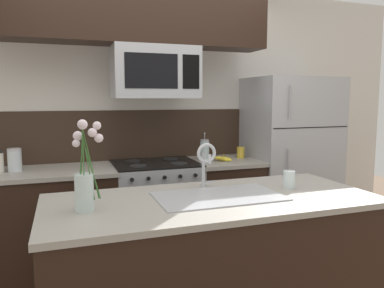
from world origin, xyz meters
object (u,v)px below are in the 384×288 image
at_px(refrigerator, 288,161).
at_px(banana_bunch, 224,159).
at_px(french_press, 205,150).
at_px(coffee_tin, 241,153).
at_px(flower_vase, 85,183).
at_px(sink_faucet, 206,159).
at_px(storage_jar_medium, 15,160).
at_px(drinking_glass, 289,180).
at_px(microwave, 155,73).
at_px(stove_range, 156,211).

xyz_separation_m(refrigerator, banana_bunch, (-0.77, -0.08, 0.08)).
relative_size(banana_bunch, french_press, 0.71).
height_order(refrigerator, coffee_tin, refrigerator).
relative_size(banana_bunch, coffee_tin, 1.73).
height_order(refrigerator, flower_vase, refrigerator).
relative_size(french_press, sink_faucet, 0.87).
bearing_deg(sink_faucet, storage_jar_medium, 139.83).
bearing_deg(drinking_glass, refrigerator, 56.44).
relative_size(microwave, coffee_tin, 6.77).
xyz_separation_m(microwave, sink_faucet, (0.09, -1.01, -0.62)).
distance_m(microwave, banana_bunch, 1.03).
xyz_separation_m(storage_jar_medium, flower_vase, (0.48, -1.31, 0.06)).
height_order(stove_range, microwave, microwave).
bearing_deg(flower_vase, storage_jar_medium, 110.06).
bearing_deg(stove_range, sink_faucet, -84.96).
bearing_deg(banana_bunch, stove_range, 174.77).
bearing_deg(stove_range, french_press, 6.80).
distance_m(stove_range, refrigerator, 1.48).
relative_size(banana_bunch, sink_faucet, 0.62).
bearing_deg(storage_jar_medium, sink_faucet, -40.17).
height_order(storage_jar_medium, banana_bunch, storage_jar_medium).
xyz_separation_m(drinking_glass, flower_vase, (-1.30, -0.08, 0.10)).
bearing_deg(storage_jar_medium, banana_bunch, -2.82).
distance_m(stove_range, sink_faucet, 1.22).
relative_size(sink_faucet, drinking_glass, 2.58).
distance_m(banana_bunch, french_press, 0.21).
bearing_deg(stove_range, drinking_glass, -62.95).
bearing_deg(stove_range, flower_vase, -118.19).
relative_size(french_press, coffee_tin, 2.43).
bearing_deg(french_press, sink_faucet, -110.70).
height_order(french_press, drinking_glass, french_press).
distance_m(coffee_tin, flower_vase, 2.07).
distance_m(french_press, flower_vase, 1.80).
distance_m(coffee_tin, sink_faucet, 1.35).
distance_m(microwave, flower_vase, 1.58).
bearing_deg(drinking_glass, microwave, 117.45).
relative_size(stove_range, banana_bunch, 4.88).
relative_size(microwave, banana_bunch, 3.91).
bearing_deg(drinking_glass, coffee_tin, 77.74).
bearing_deg(storage_jar_medium, drinking_glass, -34.71).
xyz_separation_m(sink_faucet, flower_vase, (-0.78, -0.25, -0.04)).
bearing_deg(flower_vase, banana_bunch, 42.34).
bearing_deg(refrigerator, drinking_glass, -123.56).
height_order(coffee_tin, sink_faucet, sink_faucet).
xyz_separation_m(stove_range, sink_faucet, (0.09, -1.03, 0.65)).
bearing_deg(coffee_tin, french_press, 178.51).
height_order(storage_jar_medium, coffee_tin, storage_jar_medium).
bearing_deg(sink_faucet, banana_bunch, 59.90).
relative_size(refrigerator, flower_vase, 3.50).
bearing_deg(flower_vase, french_press, 48.42).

